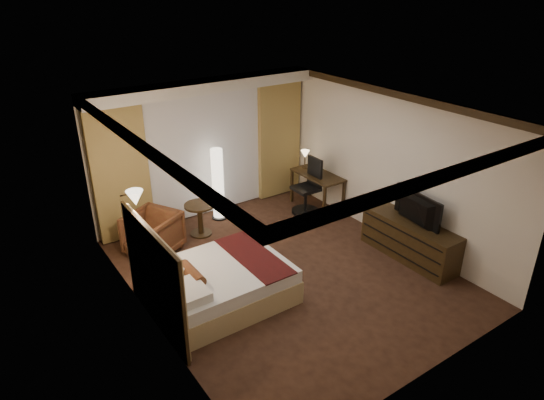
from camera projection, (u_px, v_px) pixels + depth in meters
floor at (286, 272)px, 7.92m from camera, size 4.50×5.50×0.01m
ceiling at (288, 110)px, 6.78m from camera, size 4.50×5.50×0.01m
back_wall at (203, 148)px, 9.40m from camera, size 4.50×0.02×2.70m
left_wall at (145, 239)px, 6.19m from camera, size 0.02×5.50×2.70m
right_wall at (390, 167)px, 8.51m from camera, size 0.02×5.50×2.70m
crown_molding at (288, 114)px, 6.80m from camera, size 4.50×5.50×0.12m
soffit at (206, 86)px, 8.68m from camera, size 4.50×0.50×0.20m
curtain_sheer at (206, 154)px, 9.38m from camera, size 2.48×0.04×2.45m
curtain_left_drape at (120, 174)px, 8.46m from camera, size 1.00×0.14×2.45m
curtain_right_drape at (279, 140)px, 10.21m from camera, size 1.00×0.14×2.45m
wall_sconce at (135, 198)px, 6.69m from camera, size 0.24×0.24×0.24m
bed at (221, 284)px, 7.14m from camera, size 1.93×1.50×0.56m
headboard at (155, 279)px, 6.44m from camera, size 0.12×1.80×1.50m
armchair at (153, 232)px, 8.32m from camera, size 1.04×1.06×0.82m
side_table at (200, 219)px, 8.96m from camera, size 0.56×0.56×0.61m
floor_lamp at (218, 184)px, 9.38m from camera, size 0.31×0.31×1.46m
desk at (317, 191)px, 9.96m from camera, size 0.55×1.16×0.75m
desk_lamp at (305, 160)px, 10.04m from camera, size 0.18×0.18×0.34m
office_chair at (306, 187)px, 9.66m from camera, size 0.57×0.57×1.15m
dresser at (410, 240)px, 8.20m from camera, size 0.50×1.76×0.69m
television at (413, 206)px, 7.92m from camera, size 0.71×1.09×0.13m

